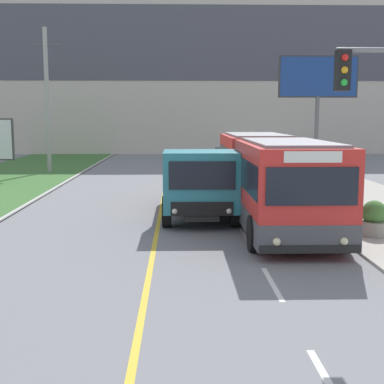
{
  "coord_description": "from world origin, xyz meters",
  "views": [
    {
      "loc": [
        0.68,
        1.09,
        3.64
      ],
      "look_at": [
        1.1,
        16.97,
        1.4
      ],
      "focal_mm": 50.0,
      "sensor_mm": 36.0,
      "label": 1
    }
  ],
  "objects_px": {
    "billboard_large": "(318,83)",
    "planter_round_second": "(374,220)",
    "utility_pole_far": "(47,100)",
    "car_distant": "(227,159)",
    "planter_round_third": "(331,200)",
    "planter_round_far": "(309,187)",
    "dump_truck": "(199,185)",
    "city_bus": "(269,177)"
  },
  "relations": [
    {
      "from": "billboard_large",
      "to": "planter_round_second",
      "type": "height_order",
      "value": "billboard_large"
    },
    {
      "from": "planter_round_third",
      "to": "planter_round_far",
      "type": "relative_size",
      "value": 1.04
    },
    {
      "from": "car_distant",
      "to": "planter_round_second",
      "type": "relative_size",
      "value": 4.04
    },
    {
      "from": "car_distant",
      "to": "planter_round_far",
      "type": "height_order",
      "value": "car_distant"
    },
    {
      "from": "planter_round_second",
      "to": "billboard_large",
      "type": "bearing_deg",
      "value": 81.99
    },
    {
      "from": "dump_truck",
      "to": "utility_pole_far",
      "type": "height_order",
      "value": "utility_pole_far"
    },
    {
      "from": "dump_truck",
      "to": "car_distant",
      "type": "distance_m",
      "value": 19.28
    },
    {
      "from": "city_bus",
      "to": "utility_pole_far",
      "type": "bearing_deg",
      "value": 125.52
    },
    {
      "from": "car_distant",
      "to": "dump_truck",
      "type": "bearing_deg",
      "value": -98.12
    },
    {
      "from": "dump_truck",
      "to": "planter_round_second",
      "type": "relative_size",
      "value": 6.43
    },
    {
      "from": "car_distant",
      "to": "planter_round_second",
      "type": "distance_m",
      "value": 22.16
    },
    {
      "from": "city_bus",
      "to": "billboard_large",
      "type": "height_order",
      "value": "billboard_large"
    },
    {
      "from": "car_distant",
      "to": "city_bus",
      "type": "bearing_deg",
      "value": -90.59
    },
    {
      "from": "dump_truck",
      "to": "billboard_large",
      "type": "distance_m",
      "value": 15.1
    },
    {
      "from": "car_distant",
      "to": "billboard_large",
      "type": "bearing_deg",
      "value": -55.05
    },
    {
      "from": "car_distant",
      "to": "utility_pole_far",
      "type": "relative_size",
      "value": 0.46
    },
    {
      "from": "city_bus",
      "to": "planter_round_third",
      "type": "xyz_separation_m",
      "value": [
        2.46,
        0.6,
        -0.95
      ]
    },
    {
      "from": "planter_round_second",
      "to": "utility_pole_far",
      "type": "bearing_deg",
      "value": 126.02
    },
    {
      "from": "city_bus",
      "to": "dump_truck",
      "type": "bearing_deg",
      "value": -171.47
    },
    {
      "from": "dump_truck",
      "to": "planter_round_far",
      "type": "height_order",
      "value": "dump_truck"
    },
    {
      "from": "billboard_large",
      "to": "utility_pole_far",
      "type": "bearing_deg",
      "value": 165.0
    },
    {
      "from": "city_bus",
      "to": "planter_round_far",
      "type": "height_order",
      "value": "city_bus"
    },
    {
      "from": "city_bus",
      "to": "car_distant",
      "type": "relative_size",
      "value": 2.91
    },
    {
      "from": "utility_pole_far",
      "to": "planter_round_second",
      "type": "xyz_separation_m",
      "value": [
        14.45,
        -19.87,
        -4.18
      ]
    },
    {
      "from": "utility_pole_far",
      "to": "planter_round_far",
      "type": "bearing_deg",
      "value": -39.9
    },
    {
      "from": "city_bus",
      "to": "planter_round_third",
      "type": "height_order",
      "value": "city_bus"
    },
    {
      "from": "utility_pole_far",
      "to": "planter_round_far",
      "type": "xyz_separation_m",
      "value": [
        14.38,
        -12.03,
        -4.21
      ]
    },
    {
      "from": "utility_pole_far",
      "to": "planter_round_second",
      "type": "distance_m",
      "value": 24.93
    },
    {
      "from": "utility_pole_far",
      "to": "planter_round_third",
      "type": "relative_size",
      "value": 8.86
    },
    {
      "from": "planter_round_far",
      "to": "planter_round_second",
      "type": "bearing_deg",
      "value": -89.5
    },
    {
      "from": "billboard_large",
      "to": "planter_round_third",
      "type": "height_order",
      "value": "billboard_large"
    },
    {
      "from": "car_distant",
      "to": "billboard_large",
      "type": "xyz_separation_m",
      "value": [
        4.62,
        -6.61,
        4.87
      ]
    },
    {
      "from": "car_distant",
      "to": "planter_round_third",
      "type": "distance_m",
      "value": 18.25
    },
    {
      "from": "utility_pole_far",
      "to": "car_distant",
      "type": "bearing_deg",
      "value": 10.17
    },
    {
      "from": "planter_round_third",
      "to": "planter_round_far",
      "type": "xyz_separation_m",
      "value": [
        0.11,
        3.92,
        -0.02
      ]
    },
    {
      "from": "billboard_large",
      "to": "planter_round_second",
      "type": "xyz_separation_m",
      "value": [
        -2.17,
        -15.42,
        -5.01
      ]
    },
    {
      "from": "dump_truck",
      "to": "planter_round_far",
      "type": "xyz_separation_m",
      "value": [
        5.1,
        4.9,
        -0.73
      ]
    },
    {
      "from": "dump_truck",
      "to": "utility_pole_far",
      "type": "relative_size",
      "value": 0.73
    },
    {
      "from": "dump_truck",
      "to": "planter_round_second",
      "type": "bearing_deg",
      "value": -29.69
    },
    {
      "from": "planter_round_far",
      "to": "billboard_large",
      "type": "bearing_deg",
      "value": 73.52
    },
    {
      "from": "planter_round_third",
      "to": "dump_truck",
      "type": "bearing_deg",
      "value": -168.93
    },
    {
      "from": "dump_truck",
      "to": "billboard_large",
      "type": "bearing_deg",
      "value": 59.52
    }
  ]
}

